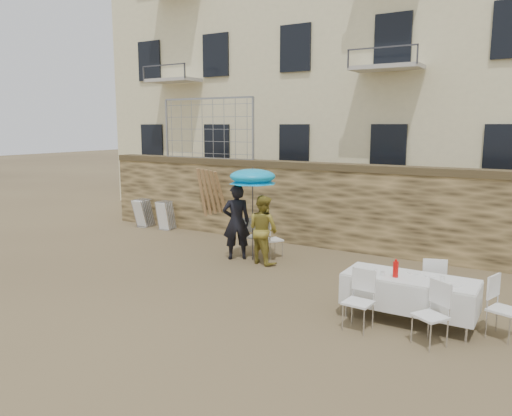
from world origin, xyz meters
The scene contains 18 objects.
ground centered at (0.00, 0.00, 0.00)m, with size 80.00×80.00×0.00m, color brown.
stone_wall centered at (0.00, 5.00, 1.10)m, with size 13.00×0.50×2.20m, color olive.
apartment_building centered at (0.00, 12.00, 7.50)m, with size 20.00×8.00×15.00m, color beige.
chain_link_fence centered at (-3.00, 5.00, 3.10)m, with size 3.20×0.06×1.80m, color gray, non-canonical shape.
man_suit centered at (-0.46, 2.70, 0.91)m, with size 0.66×0.44×1.82m, color black.
woman_dress centered at (0.29, 2.70, 0.81)m, with size 0.79×0.61×1.62m, color gold.
umbrella centered at (-0.06, 2.80, 1.97)m, with size 1.13×1.13×2.08m.
couple_chair_left centered at (-0.46, 3.25, 0.48)m, with size 0.48×0.48×0.96m, color white, non-canonical shape.
couple_chair_right centered at (0.24, 3.25, 0.48)m, with size 0.48×0.48×0.96m, color white, non-canonical shape.
banquet_table centered at (4.15, 0.88, 0.73)m, with size 2.10×0.85×0.78m.
soda_bottle centered at (3.95, 0.73, 0.91)m, with size 0.09×0.09×0.26m, color red.
table_chair_front_left centered at (3.55, 0.13, 0.48)m, with size 0.48×0.48×0.96m, color white, non-canonical shape.
table_chair_front_right centered at (4.65, 0.13, 0.48)m, with size 0.48×0.48×0.96m, color white, non-canonical shape.
table_chair_back centered at (4.35, 1.68, 0.48)m, with size 0.48×0.48×0.96m, color white, non-canonical shape.
table_chair_side centered at (5.55, 0.98, 0.48)m, with size 0.48×0.48×0.96m, color white, non-canonical shape.
chair_stack_left centered at (-5.13, 4.57, 0.46)m, with size 0.46×0.55×0.92m, color white, non-canonical shape.
chair_stack_right centered at (-4.23, 4.57, 0.46)m, with size 0.46×0.47×0.92m, color white, non-canonical shape.
wood_planks centered at (-2.63, 4.64, 1.00)m, with size 0.70×0.20×2.00m, color #A37749, non-canonical shape.
Camera 1 is at (6.08, -7.14, 3.22)m, focal length 35.00 mm.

